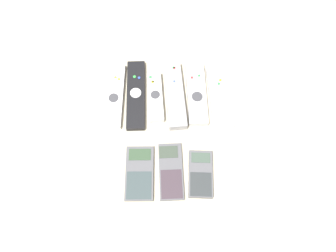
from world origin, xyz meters
The scene contains 10 objects.
ground_plane centered at (0.00, 0.00, 0.00)m, with size 3.00×3.00×0.00m, color #B2A88E.
remote_0 centered at (-0.15, 0.13, 0.01)m, with size 0.06×0.20×0.02m.
remote_1 centered at (-0.09, 0.14, 0.01)m, with size 0.05×0.22×0.02m.
remote_2 centered at (-0.03, 0.13, 0.01)m, with size 0.05×0.16×0.03m.
remote_3 centered at (0.02, 0.13, 0.01)m, with size 0.06×0.21×0.03m.
remote_4 centered at (0.08, 0.13, 0.01)m, with size 0.06×0.19×0.02m.
remote_5 centered at (0.15, 0.13, 0.01)m, with size 0.07×0.19×0.02m.
calculator_0 centered at (-0.08, -0.10, 0.01)m, with size 0.08×0.15×0.01m.
calculator_1 centered at (0.01, -0.09, 0.01)m, with size 0.07×0.15×0.01m.
calculator_2 centered at (0.08, -0.10, 0.01)m, with size 0.07×0.13×0.02m.
Camera 1 is at (-0.01, -0.31, 0.85)m, focal length 35.00 mm.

